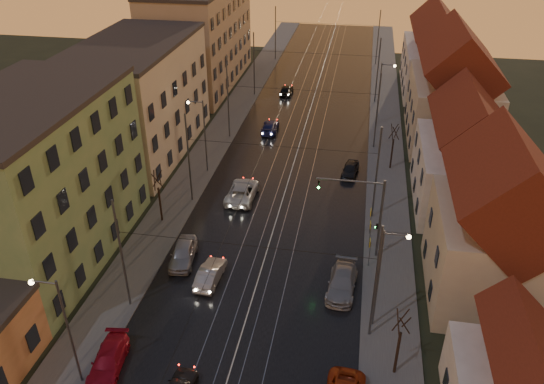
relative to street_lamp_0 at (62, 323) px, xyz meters
The scene contains 40 objects.
road 39.38m from the street_lamp_0, 76.53° to the left, with size 16.00×120.00×0.04m, color black.
sidewalk_left 38.31m from the street_lamp_0, 91.35° to the left, with size 4.00×120.00×0.15m, color #4C4C4C.
sidewalk_right 42.80m from the street_lamp_0, 63.31° to the left, with size 4.00×120.00×0.15m, color #4C4C4C.
tram_rail_0 38.92m from the street_lamp_0, 79.70° to the left, with size 0.06×120.00×0.03m, color gray.
tram_rail_1 39.20m from the street_lamp_0, 77.63° to the left, with size 0.06×120.00×0.03m, color gray.
tram_rail_2 39.56m from the street_lamp_0, 75.43° to the left, with size 0.06×120.00×0.03m, color gray.
tram_rail_3 39.94m from the street_lamp_0, 73.43° to the left, with size 0.06×120.00×0.03m, color gray.
apartment_left_1 14.73m from the street_lamp_0, 124.98° to the left, with size 10.00×18.00×13.00m, color #5A8353.
apartment_left_2 33.10m from the street_lamp_0, 104.70° to the left, with size 10.00×20.00×12.00m, color beige.
apartment_left_3 56.67m from the street_lamp_0, 98.53° to the left, with size 10.00×24.00×14.00m, color #998162.
house_right_1 29.17m from the street_lamp_0, 26.47° to the left, with size 8.67×10.20×10.80m.
house_right_2 36.84m from the street_lamp_0, 44.89° to the left, with size 9.18×12.24×9.20m.
house_right_3 48.61m from the street_lamp_0, 57.52° to the left, with size 9.18×14.28×11.50m.
house_right_4 64.52m from the street_lamp_0, 66.13° to the left, with size 9.18×16.32×10.00m.
catenary_pole_l_1 7.03m from the street_lamp_0, 85.88° to the left, with size 0.16×0.16×9.00m, color #595B60.
catenary_pole_r_1 19.04m from the street_lamp_0, 21.57° to the left, with size 0.16×0.16×9.00m, color #595B60.
catenary_pole_l_2 22.01m from the street_lamp_0, 88.69° to the left, with size 0.16×0.16×9.00m, color #595B60.
catenary_pole_r_2 28.24m from the street_lamp_0, 51.17° to the left, with size 0.16×0.16×9.00m, color #595B60.
catenary_pole_l_3 37.01m from the street_lamp_0, 89.22° to the left, with size 0.16×0.16×9.00m, color #595B60.
catenary_pole_r_3 41.02m from the street_lamp_0, 64.43° to the left, with size 0.16×0.16×9.00m, color #595B60.
catenary_pole_l_4 52.00m from the street_lamp_0, 89.44° to the left, with size 0.16×0.16×9.00m, color #595B60.
catenary_pole_r_4 54.93m from the street_lamp_0, 71.20° to the left, with size 0.16×0.16×9.00m, color #595B60.
catenary_pole_l_5 70.00m from the street_lamp_0, 89.59° to the left, with size 0.16×0.16×9.00m, color #595B60.
catenary_pole_r_5 72.21m from the street_lamp_0, 75.81° to the left, with size 0.16×0.16×9.00m, color #595B60.
street_lamp_0 is the anchor object (origin of this frame).
street_lamp_1 19.89m from the street_lamp_0, 23.72° to the left, with size 1.75×0.32×8.00m.
street_lamp_2 28.00m from the street_lamp_0, 90.00° to the left, with size 1.75×0.32×8.00m.
street_lamp_3 47.62m from the street_lamp_0, 67.52° to the left, with size 1.75×0.32×8.00m.
traffic_light_mast 23.42m from the street_lamp_0, 43.10° to the left, with size 5.30×0.32×7.20m.
bare_tree_0 18.19m from the street_lamp_0, 93.47° to the left, with size 1.09×1.09×5.11m.
bare_tree_1 19.86m from the street_lamp_0, 11.71° to the left, with size 1.09×1.09×5.11m.
bare_tree_2 37.56m from the street_lamp_0, 58.63° to the left, with size 1.09×1.09×5.11m.
driving_car_1 12.74m from the street_lamp_0, 62.72° to the left, with size 1.46×4.19×1.38m, color #A0A1A6.
driving_car_2 24.22m from the street_lamp_0, 77.45° to the left, with size 2.56×5.55×1.54m, color #BDBDBD.
driving_car_3 40.03m from the street_lamp_0, 82.74° to the left, with size 1.84×4.53×1.31m, color navy.
driving_car_4 53.50m from the street_lamp_0, 84.59° to the left, with size 1.62×4.03×1.37m, color black.
parked_left_2 4.69m from the street_lamp_0, 41.40° to the left, with size 1.82×4.47×1.30m, color maroon.
parked_left_3 13.66m from the street_lamp_0, 78.18° to the left, with size 1.82×4.51×1.54m, color #9F9FA5.
parked_right_1 19.72m from the street_lamp_0, 36.12° to the left, with size 2.04×5.01×1.46m, color #95969A.
parked_right_2 33.87m from the street_lamp_0, 62.91° to the left, with size 1.52×3.77×1.29m, color black.
Camera 1 is at (6.63, -17.97, 26.66)m, focal length 35.00 mm.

